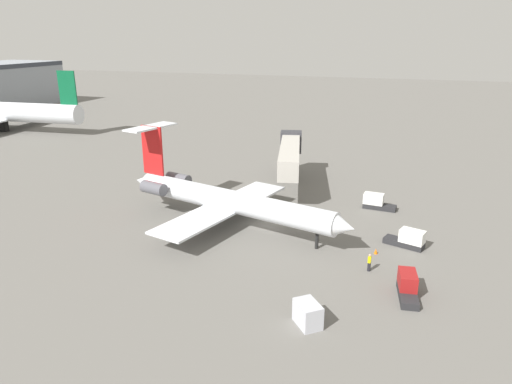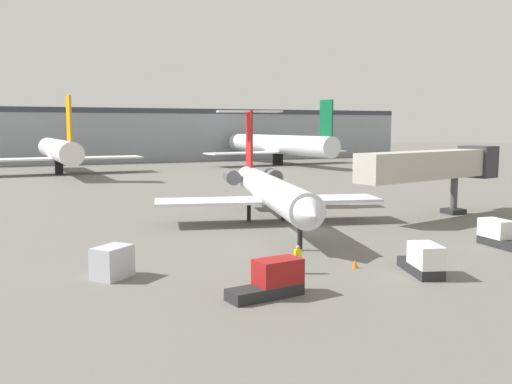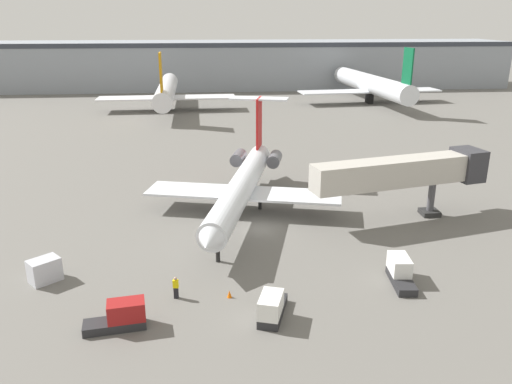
{
  "view_description": "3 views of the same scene",
  "coord_description": "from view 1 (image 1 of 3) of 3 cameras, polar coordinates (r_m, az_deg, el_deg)",
  "views": [
    {
      "loc": [
        -47.21,
        -15.11,
        20.64
      ],
      "look_at": [
        -0.27,
        0.98,
        3.99
      ],
      "focal_mm": 32.93,
      "sensor_mm": 36.0,
      "label": 1
    },
    {
      "loc": [
        -22.9,
        -41.64,
        8.69
      ],
      "look_at": [
        -2.49,
        4.4,
        2.84
      ],
      "focal_mm": 40.3,
      "sensor_mm": 36.0,
      "label": 2
    },
    {
      "loc": [
        -4.42,
        -45.31,
        19.29
      ],
      "look_at": [
        -0.25,
        0.77,
        3.4
      ],
      "focal_mm": 35.86,
      "sensor_mm": 36.0,
      "label": 3
    }
  ],
  "objects": [
    {
      "name": "baggage_tug_trailing",
      "position": [
        41.67,
        17.93,
        -10.82
      ],
      "size": [
        4.16,
        1.97,
        1.9
      ],
      "color": "#262628",
      "rests_on": "ground_plane"
    },
    {
      "name": "ground_plane",
      "position": [
        53.72,
        1.08,
        -4.11
      ],
      "size": [
        400.0,
        400.0,
        0.1
      ],
      "primitive_type": "cube",
      "color": "#66635E"
    },
    {
      "name": "baggage_tug_spare",
      "position": [
        50.57,
        18.04,
        -5.48
      ],
      "size": [
        2.54,
        4.24,
        1.9
      ],
      "color": "#262628",
      "rests_on": "ground_plane"
    },
    {
      "name": "traffic_cone_near",
      "position": [
        48.37,
        14.35,
        -6.98
      ],
      "size": [
        0.36,
        0.36,
        0.55
      ],
      "color": "orange",
      "rests_on": "ground_plane"
    },
    {
      "name": "baggage_tug_lead",
      "position": [
        60.4,
        14.4,
        -1.2
      ],
      "size": [
        1.74,
        4.1,
        1.9
      ],
      "color": "#262628",
      "rests_on": "ground_plane"
    },
    {
      "name": "ground_crew_marshaller",
      "position": [
        44.68,
        13.61,
        -8.3
      ],
      "size": [
        0.43,
        0.3,
        1.69
      ],
      "color": "black",
      "rests_on": "ground_plane"
    },
    {
      "name": "regional_jet",
      "position": [
        52.99,
        -3.99,
        -0.79
      ],
      "size": [
        20.55,
        29.18,
        10.27
      ],
      "color": "silver",
      "rests_on": "ground_plane"
    },
    {
      "name": "cargo_container_uld",
      "position": [
        36.27,
        6.3,
        -14.52
      ],
      "size": [
        2.68,
        2.59,
        1.84
      ],
      "color": "silver",
      "rests_on": "ground_plane"
    },
    {
      "name": "jet_bridge",
      "position": [
        66.17,
        4.15,
        4.76
      ],
      "size": [
        18.52,
        7.14,
        6.62
      ],
      "color": "#B7B2A8",
      "rests_on": "ground_plane"
    },
    {
      "name": "parked_airliner_west_mid",
      "position": [
        120.09,
        -28.65,
        8.54
      ],
      "size": [
        33.95,
        40.15,
        13.61
      ],
      "color": "silver",
      "rests_on": "ground_plane"
    }
  ]
}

